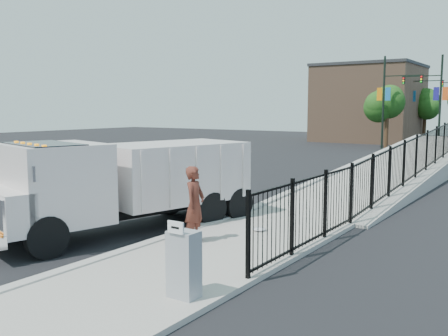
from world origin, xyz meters
The scene contains 16 objects.
ground centered at (0.00, 0.00, 0.00)m, with size 120.00×120.00×0.00m, color black.
sidewalk centered at (1.93, -2.00, 0.06)m, with size 3.55×12.00×0.12m, color #9E998E.
curb centered at (0.00, -2.00, 0.08)m, with size 0.30×12.00×0.16m, color #ADAAA3.
ramp centered at (2.12, 16.00, 0.00)m, with size 3.95×24.00×1.70m, color #9E998E.
iron_fence centered at (3.55, 12.00, 0.90)m, with size 0.10×28.00×1.80m, color black.
truck centered at (-1.77, -0.27, 1.53)m, with size 4.43×8.34×2.73m.
worker centered at (0.92, -0.36, 1.12)m, with size 0.73×0.48×1.99m, color #5C281D.
utility_cabinet centered at (3.10, -3.53, 0.75)m, with size 0.55×0.40×1.25m, color gray.
arrow_sign centered at (3.10, -3.75, 1.48)m, with size 0.35×0.04×0.22m, color white.
debris centered at (1.74, 1.60, 0.17)m, with size 0.39×0.39×0.10m, color silver.
light_pole_0 centered at (-3.81, 32.81, 4.36)m, with size 3.77×0.22×8.00m.
light_pole_1 centered at (-0.15, 34.32, 4.36)m, with size 3.78×0.22×8.00m.
light_pole_2 centered at (-4.00, 42.42, 4.36)m, with size 3.77×0.22×8.00m.
tree_0 centered at (-4.30, 34.62, 3.97)m, with size 3.04×3.04×5.52m.
tree_2 centered at (-3.68, 46.54, 3.97)m, with size 3.06×3.06×5.53m.
building centered at (-9.00, 44.00, 4.00)m, with size 10.00×10.00×8.00m, color #8C664C.
Camera 1 is at (8.70, -10.49, 3.60)m, focal length 40.00 mm.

